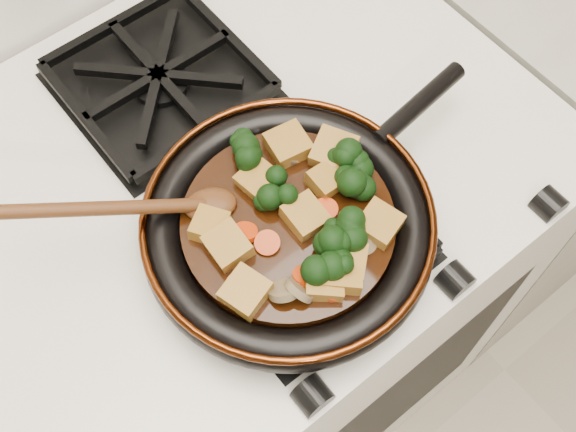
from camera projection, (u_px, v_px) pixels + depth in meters
stove at (247, 298)px, 1.26m from camera, size 0.76×0.60×0.90m
burner_grate_front at (302, 238)px, 0.79m from camera, size 0.23×0.23×0.03m
burner_grate_back at (160, 80)px, 0.90m from camera, size 0.23×0.23×0.03m
skillet at (290, 226)px, 0.77m from camera, size 0.44×0.31×0.05m
braising_sauce at (288, 225)px, 0.76m from camera, size 0.23×0.23×0.02m
tofu_cube_0 at (305, 217)px, 0.75m from camera, size 0.04×0.04×0.02m
tofu_cube_1 at (288, 145)px, 0.79m from camera, size 0.05×0.05×0.02m
tofu_cube_2 at (347, 262)px, 0.72m from camera, size 0.05×0.05×0.02m
tofu_cube_3 at (334, 152)px, 0.78m from camera, size 0.06×0.06×0.03m
tofu_cube_4 at (259, 181)px, 0.77m from camera, size 0.04×0.04×0.03m
tofu_cube_5 at (342, 276)px, 0.72m from camera, size 0.05×0.05×0.03m
tofu_cube_6 at (379, 224)px, 0.74m from camera, size 0.05×0.05×0.02m
tofu_cube_7 at (246, 292)px, 0.71m from camera, size 0.05×0.05×0.03m
tofu_cube_8 at (228, 246)px, 0.73m from camera, size 0.04×0.04×0.03m
tofu_cube_9 at (328, 179)px, 0.77m from camera, size 0.04×0.03×0.03m
tofu_cube_10 at (324, 284)px, 0.71m from camera, size 0.05×0.05×0.02m
tofu_cube_11 at (210, 226)px, 0.74m from camera, size 0.05×0.05×0.02m
broccoli_floret_0 at (274, 194)px, 0.76m from camera, size 0.07×0.07×0.06m
broccoli_floret_1 at (326, 267)px, 0.72m from camera, size 0.07×0.07×0.06m
broccoli_floret_2 at (349, 228)px, 0.74m from camera, size 0.09×0.08×0.07m
broccoli_floret_3 at (247, 152)px, 0.78m from camera, size 0.07×0.07×0.08m
broccoli_floret_4 at (341, 163)px, 0.77m from camera, size 0.08×0.08×0.07m
broccoli_floret_5 at (356, 180)px, 0.76m from camera, size 0.08×0.08×0.06m
broccoli_floret_6 at (328, 250)px, 0.72m from camera, size 0.08×0.09×0.06m
carrot_coin_0 at (245, 233)px, 0.74m from camera, size 0.03×0.03×0.02m
carrot_coin_1 at (267, 243)px, 0.74m from camera, size 0.03×0.03×0.02m
carrot_coin_2 at (305, 276)px, 0.72m from camera, size 0.03×0.03×0.02m
carrot_coin_3 at (326, 210)px, 0.75m from camera, size 0.03×0.03×0.01m
carrot_coin_4 at (238, 285)px, 0.71m from camera, size 0.03×0.03×0.02m
carrot_coin_5 at (332, 288)px, 0.71m from camera, size 0.03×0.03×0.02m
mushroom_slice_0 at (300, 290)px, 0.71m from camera, size 0.03×0.04×0.03m
mushroom_slice_1 at (350, 264)px, 0.72m from camera, size 0.05×0.04×0.03m
mushroom_slice_2 at (284, 290)px, 0.71m from camera, size 0.04×0.04×0.03m
mushroom_slice_3 at (363, 240)px, 0.73m from camera, size 0.04×0.04×0.02m
mushroom_slice_4 at (288, 152)px, 0.78m from camera, size 0.04×0.04×0.03m
wooden_spoon at (154, 207)px, 0.73m from camera, size 0.14×0.09×0.22m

